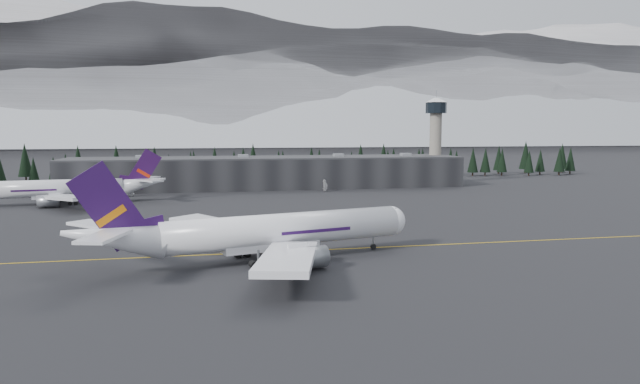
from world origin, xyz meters
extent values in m
plane|color=black|center=(0.00, 0.00, 0.00)|extent=(1400.00, 1400.00, 0.00)
cube|color=gold|center=(0.00, -2.00, 0.01)|extent=(400.00, 0.40, 0.02)
cube|color=black|center=(0.00, 125.00, 6.00)|extent=(160.00, 30.00, 12.00)
cube|color=#333335|center=(0.00, 125.00, 12.30)|extent=(160.00, 30.00, 0.60)
cylinder|color=gray|center=(75.00, 128.00, 16.00)|extent=(5.20, 5.20, 32.00)
cylinder|color=black|center=(75.00, 128.00, 33.25)|extent=(9.20, 9.20, 4.50)
cone|color=silver|center=(75.00, 128.00, 36.70)|extent=(10.00, 10.00, 2.00)
cube|color=black|center=(0.00, 162.00, 7.50)|extent=(360.00, 20.00, 15.00)
cylinder|color=white|center=(-12.31, -8.13, 5.39)|extent=(45.15, 16.75, 5.88)
sphere|color=white|center=(9.55, -2.61, 5.39)|extent=(5.88, 5.88, 5.88)
cone|color=white|center=(-40.81, -15.34, 6.27)|extent=(17.40, 9.74, 8.51)
cube|color=white|center=(-21.73, 5.15, 3.82)|extent=(24.25, 25.61, 2.51)
cylinder|color=gray|center=(-14.71, 1.37, 2.16)|extent=(7.09, 5.17, 3.72)
cube|color=white|center=(-14.28, -24.30, 3.82)|extent=(14.17, 28.54, 2.51)
cylinder|color=gray|center=(-9.90, -17.63, 2.16)|extent=(7.09, 5.17, 3.72)
cube|color=#2A0F46|center=(-41.29, -15.46, 11.27)|extent=(12.15, 3.52, 14.60)
cube|color=orange|center=(-41.10, -15.41, 9.80)|extent=(4.77, 1.70, 3.59)
cube|color=white|center=(-44.15, -10.12, 7.64)|extent=(10.68, 10.80, 0.49)
cube|color=white|center=(-41.27, -21.52, 7.64)|extent=(7.18, 11.57, 0.49)
cylinder|color=black|center=(5.75, -3.57, 1.47)|extent=(0.49, 0.49, 2.94)
cylinder|color=black|center=(-20.04, -5.54, 1.47)|extent=(0.49, 0.49, 2.94)
cylinder|color=black|center=(-17.88, -14.09, 1.47)|extent=(0.49, 0.49, 2.94)
cylinder|color=silver|center=(-73.50, 83.77, 5.09)|extent=(42.92, 10.70, 5.55)
cone|color=silver|center=(-45.95, 87.16, 5.92)|extent=(16.10, 7.41, 8.04)
cube|color=silver|center=(-66.24, 70.22, 3.61)|extent=(20.93, 25.48, 2.37)
cylinder|color=#94969C|center=(-72.37, 74.59, 2.04)|extent=(6.40, 4.22, 3.52)
cube|color=silver|center=(-69.74, 98.68, 3.61)|extent=(16.19, 26.85, 2.37)
cylinder|color=#94969C|center=(-74.63, 92.95, 2.04)|extent=(6.40, 4.22, 3.52)
cube|color=#2D0D40|center=(-45.50, 87.22, 10.64)|extent=(11.69, 1.89, 13.78)
cube|color=red|center=(-45.68, 87.19, 9.25)|extent=(4.54, 1.06, 3.39)
cube|color=silver|center=(-43.44, 81.88, 7.22)|extent=(9.45, 10.63, 0.46)
cube|color=silver|center=(-44.80, 92.89, 7.22)|extent=(7.81, 10.99, 0.46)
cylinder|color=black|center=(-66.57, 80.43, 1.39)|extent=(0.46, 0.46, 2.78)
cylinder|color=black|center=(-67.58, 88.69, 1.39)|extent=(0.46, 0.46, 2.78)
imported|color=silver|center=(-51.81, 102.05, 0.75)|extent=(3.51, 5.79, 1.50)
imported|color=#BCBBBE|center=(19.87, 104.41, 0.79)|extent=(4.72, 2.05, 1.59)
camera|label=1|loc=(-27.15, -109.10, 23.04)|focal=32.00mm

